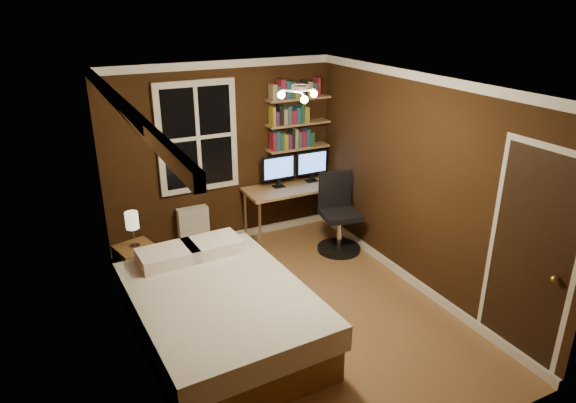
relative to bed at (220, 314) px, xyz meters
name	(u,v)px	position (x,y,z in m)	size (l,w,h in m)	color
floor	(294,314)	(0.87, 0.10, -0.32)	(4.20, 4.20, 0.00)	olive
wall_back	(223,155)	(0.87, 2.20, 0.93)	(3.20, 0.04, 2.50)	black
wall_left	(133,240)	(-0.73, 0.10, 0.93)	(0.04, 4.20, 2.50)	black
wall_right	(419,185)	(2.47, 0.10, 0.93)	(0.04, 4.20, 2.50)	black
ceiling	(295,83)	(0.87, 0.10, 2.18)	(3.20, 4.20, 0.02)	white
window	(197,137)	(0.52, 2.16, 1.23)	(1.06, 0.06, 1.46)	white
door	(529,260)	(2.46, -1.45, 0.71)	(0.03, 0.82, 2.05)	black
door_knob	(554,279)	(2.42, -1.75, 0.68)	(0.06, 0.06, 0.06)	gold
ceiling_fixture	(300,96)	(0.87, 0.00, 2.08)	(0.44, 0.44, 0.18)	beige
bookshelf_lower	(298,148)	(1.95, 2.08, 0.93)	(0.92, 0.22, 0.03)	#9D784C
books_row_lower	(298,139)	(1.95, 2.08, 1.06)	(0.66, 0.16, 0.23)	maroon
bookshelf_middle	(298,123)	(1.95, 2.08, 1.28)	(0.92, 0.22, 0.03)	#9D784C
books_row_middle	(298,114)	(1.95, 2.08, 1.41)	(0.54, 0.16, 0.23)	#1B517B
bookshelf_upper	(298,98)	(1.95, 2.08, 1.63)	(0.92, 0.22, 0.03)	#9D784C
books_row_upper	(299,89)	(1.95, 2.08, 1.76)	(0.66, 0.16, 0.23)	#214E2E
bed	(220,314)	(0.00, 0.00, 0.00)	(1.68, 2.25, 0.74)	brown
nightstand	(137,266)	(-0.52, 1.46, -0.06)	(0.42, 0.42, 0.52)	brown
bedside_lamp	(133,230)	(-0.52, 1.46, 0.42)	(0.15, 0.15, 0.43)	beige
radiator	(194,229)	(0.36, 2.08, -0.01)	(0.41, 0.14, 0.62)	silver
desk	(300,189)	(1.88, 1.88, 0.38)	(1.60, 0.60, 0.76)	#9D784C
monitor_left	(279,172)	(1.58, 1.96, 0.67)	(0.49, 0.12, 0.45)	black
monitor_right	(312,166)	(2.11, 1.96, 0.67)	(0.49, 0.12, 0.45)	black
desk_lamp	(350,167)	(2.59, 1.70, 0.66)	(0.14, 0.32, 0.44)	silver
office_chair	(338,221)	(2.13, 1.23, 0.10)	(0.59, 0.59, 1.07)	black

